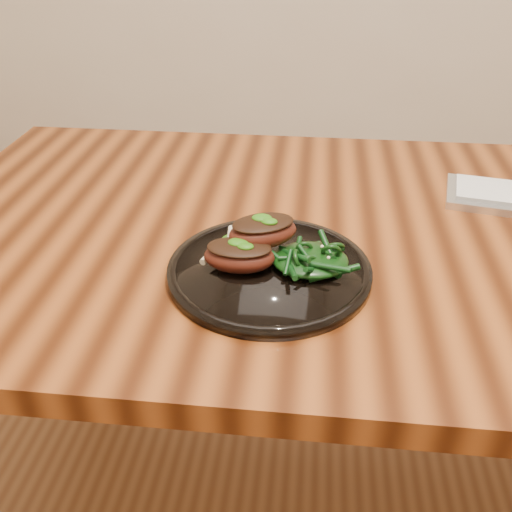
# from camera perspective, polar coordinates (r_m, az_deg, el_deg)

# --- Properties ---
(desk) EXTENTS (1.60, 0.80, 0.75)m
(desk) POSITION_cam_1_polar(r_m,az_deg,el_deg) (0.98, 14.10, -1.65)
(desk) COLOR #381607
(desk) RESTS_ON ground
(plate) EXTENTS (0.28, 0.28, 0.02)m
(plate) POSITION_cam_1_polar(r_m,az_deg,el_deg) (0.79, 1.34, -1.43)
(plate) COLOR black
(plate) RESTS_ON desk
(lamb_chop_front) EXTENTS (0.10, 0.07, 0.04)m
(lamb_chop_front) POSITION_cam_1_polar(r_m,az_deg,el_deg) (0.77, -1.73, 0.12)
(lamb_chop_front) COLOR #48170D
(lamb_chop_front) RESTS_ON plate
(lamb_chop_back) EXTENTS (0.12, 0.10, 0.04)m
(lamb_chop_back) POSITION_cam_1_polar(r_m,az_deg,el_deg) (0.79, 0.65, 2.57)
(lamb_chop_back) COLOR #48170D
(lamb_chop_back) RESTS_ON plate
(herb_smear) EXTENTS (0.08, 0.05, 0.01)m
(herb_smear) POSITION_cam_1_polar(r_m,az_deg,el_deg) (0.84, -0.68, 1.53)
(herb_smear) COLOR #184F08
(herb_smear) RESTS_ON plate
(greens_heap) EXTENTS (0.11, 0.10, 0.04)m
(greens_heap) POSITION_cam_1_polar(r_m,az_deg,el_deg) (0.78, 5.46, 0.05)
(greens_heap) COLOR black
(greens_heap) RESTS_ON plate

